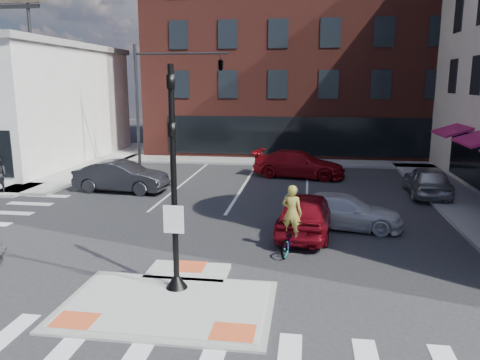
% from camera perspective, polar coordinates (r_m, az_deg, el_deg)
% --- Properties ---
extents(ground, '(120.00, 120.00, 0.00)m').
position_cam_1_polar(ground, '(13.00, -8.18, -14.04)').
color(ground, '#28282B').
rests_on(ground, ground).
extents(refuge_island, '(5.40, 4.65, 0.13)m').
position_cam_1_polar(refuge_island, '(12.76, -8.52, -14.33)').
color(refuge_island, gray).
rests_on(refuge_island, ground).
extents(sidewalk_e, '(3.00, 24.00, 0.15)m').
position_cam_1_polar(sidewalk_e, '(23.12, 26.58, -3.40)').
color(sidewalk_e, gray).
rests_on(sidewalk_e, ground).
extents(sidewalk_n, '(26.00, 3.00, 0.15)m').
position_cam_1_polar(sidewalk_n, '(33.67, 7.39, 2.20)').
color(sidewalk_n, gray).
rests_on(sidewalk_n, ground).
extents(building_n, '(24.40, 18.40, 15.50)m').
position_cam_1_polar(building_n, '(43.25, 7.91, 14.57)').
color(building_n, '#55211A').
rests_on(building_n, ground).
extents(building_far_left, '(10.00, 12.00, 10.00)m').
position_cam_1_polar(building_far_left, '(63.64, 1.56, 11.24)').
color(building_far_left, slate).
rests_on(building_far_left, ground).
extents(building_far_right, '(12.00, 12.00, 12.00)m').
position_cam_1_polar(building_far_right, '(65.44, 13.41, 11.82)').
color(building_far_right, brown).
rests_on(building_far_right, ground).
extents(signal_pole, '(0.60, 0.60, 5.98)m').
position_cam_1_polar(signal_pole, '(12.53, -7.99, -3.51)').
color(signal_pole, black).
rests_on(signal_pole, refuge_island).
extents(mast_arm_signal, '(6.10, 2.24, 8.00)m').
position_cam_1_polar(mast_arm_signal, '(30.01, -5.20, 12.85)').
color(mast_arm_signal, black).
rests_on(mast_arm_signal, ground).
extents(red_sedan, '(2.50, 4.98, 1.63)m').
position_cam_1_polar(red_sedan, '(17.86, 8.16, -3.99)').
color(red_sedan, maroon).
rests_on(red_sedan, ground).
extents(white_pickup, '(4.74, 2.45, 1.31)m').
position_cam_1_polar(white_pickup, '(18.93, 12.55, -3.75)').
color(white_pickup, silver).
rests_on(white_pickup, ground).
extents(bg_car_dark, '(5.01, 2.11, 1.61)m').
position_cam_1_polar(bg_car_dark, '(25.30, -14.26, 0.42)').
color(bg_car_dark, '#26262B').
rests_on(bg_car_dark, ground).
extents(bg_car_silver, '(1.97, 4.60, 1.55)m').
position_cam_1_polar(bg_car_silver, '(25.42, 21.88, -0.09)').
color(bg_car_silver, '#A1A4A8').
rests_on(bg_car_silver, ground).
extents(bg_car_red, '(5.84, 3.23, 1.60)m').
position_cam_1_polar(bg_car_red, '(28.48, 7.19, 1.94)').
color(bg_car_red, maroon).
rests_on(bg_car_red, ground).
extents(cyclist, '(1.18, 2.00, 2.35)m').
position_cam_1_polar(cyclist, '(15.83, 6.30, -6.11)').
color(cyclist, '#3F3F44').
rests_on(cyclist, ground).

